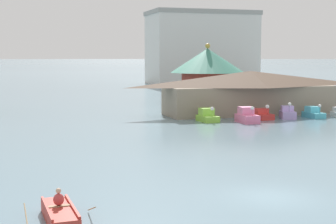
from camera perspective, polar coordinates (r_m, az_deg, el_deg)
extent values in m
plane|color=slate|center=(24.82, 11.37, -9.28)|extent=(2000.00, 2000.00, 0.00)
cube|color=#B7382D|center=(21.29, -11.96, -11.16)|extent=(1.30, 3.55, 0.55)
cube|color=#B7382D|center=(21.27, -10.62, -10.24)|extent=(0.29, 3.32, 0.10)
cube|color=#B7382D|center=(21.14, -13.35, -10.41)|extent=(0.29, 3.32, 0.10)
cube|color=#997F5B|center=(21.46, -12.08, -10.21)|extent=(0.95, 0.29, 0.04)
ellipsoid|color=#BF3F3F|center=(21.38, -12.10, -9.51)|extent=(0.46, 0.34, 0.50)
sphere|color=tan|center=(21.29, -12.12, -8.58)|extent=(0.22, 0.22, 0.22)
cylinder|color=tan|center=(21.56, -8.50, -10.61)|extent=(0.14, 1.53, 0.60)
cylinder|color=tan|center=(21.22, -15.56, -11.06)|extent=(0.14, 1.53, 0.60)
cube|color=#8CCC3F|center=(51.58, 4.45, -0.74)|extent=(1.75, 2.57, 0.61)
cube|color=#A0E24F|center=(51.78, 4.31, 0.05)|extent=(1.41, 1.20, 0.74)
cylinder|color=#8CCC3F|center=(50.63, 4.93, -0.18)|extent=(0.14, 0.14, 0.61)
sphere|color=white|center=(50.58, 4.94, 0.37)|extent=(0.37, 0.37, 0.37)
cube|color=pink|center=(51.27, 8.83, -0.73)|extent=(1.62, 2.61, 0.80)
cube|color=pink|center=(51.47, 8.68, 0.16)|extent=(1.35, 1.19, 0.75)
cylinder|color=pink|center=(50.28, 9.37, -0.09)|extent=(0.14, 0.14, 0.58)
sphere|color=white|center=(50.23, 9.38, 0.43)|extent=(0.35, 0.35, 0.35)
cube|color=red|center=(54.21, 10.45, -0.50)|extent=(1.92, 2.40, 0.58)
cube|color=#E8423C|center=(54.37, 10.29, 0.12)|extent=(1.51, 1.17, 0.54)
cylinder|color=red|center=(53.42, 11.00, 0.05)|extent=(0.14, 0.14, 0.63)
sphere|color=white|center=(53.37, 11.01, 0.60)|extent=(0.39, 0.39, 0.39)
cube|color=#B299D8|center=(55.44, 13.19, -0.31)|extent=(2.12, 2.64, 0.78)
cube|color=#C8ADF0|center=(55.65, 13.15, 0.40)|extent=(1.50, 1.38, 0.55)
cylinder|color=#B299D8|center=(54.47, 13.39, 0.33)|extent=(0.14, 0.14, 0.66)
sphere|color=white|center=(54.42, 13.41, 0.86)|extent=(0.36, 0.36, 0.36)
cube|color=#4CB7CC|center=(56.82, 15.93, -0.32)|extent=(1.36, 2.69, 0.59)
cube|color=#5DCDE2|center=(57.03, 15.76, 0.32)|extent=(1.14, 1.21, 0.61)
cylinder|color=#4CB7CC|center=(55.87, 16.55, 0.18)|extent=(0.14, 0.14, 0.63)
sphere|color=white|center=(55.82, 16.57, 0.67)|extent=(0.33, 0.33, 0.33)
cube|color=gray|center=(58.89, 9.13, 1.34)|extent=(19.36, 5.67, 3.19)
pyramid|color=brown|center=(58.73, 9.17, 3.71)|extent=(20.91, 6.52, 1.70)
cylinder|color=#993328|center=(72.32, 4.40, 2.73)|extent=(7.29, 7.29, 4.24)
cone|color=#387F6B|center=(72.19, 4.43, 5.74)|extent=(10.43, 10.43, 3.37)
sphere|color=#B7993D|center=(72.19, 4.44, 7.36)|extent=(0.70, 0.70, 0.70)
cube|color=silver|center=(123.19, 3.76, 6.96)|extent=(24.69, 13.11, 16.07)
cube|color=#999993|center=(123.58, 3.79, 10.92)|extent=(25.18, 13.37, 1.00)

